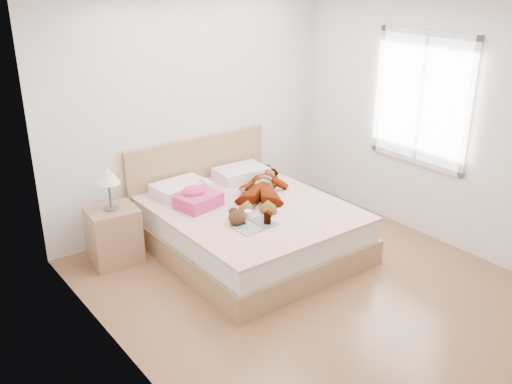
% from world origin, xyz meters
% --- Properties ---
extents(ground, '(4.00, 4.00, 0.00)m').
position_xyz_m(ground, '(0.00, 0.00, 0.00)').
color(ground, '#502C19').
rests_on(ground, ground).
extents(woman, '(1.44, 1.47, 0.21)m').
position_xyz_m(woman, '(0.26, 1.09, 0.61)').
color(woman, white).
rests_on(woman, bed).
extents(hair, '(0.54, 0.61, 0.08)m').
position_xyz_m(hair, '(-0.31, 1.54, 0.55)').
color(hair, black).
rests_on(hair, bed).
extents(phone, '(0.09, 0.09, 0.05)m').
position_xyz_m(phone, '(-0.24, 1.49, 0.68)').
color(phone, silver).
rests_on(phone, bed).
extents(room_shell, '(4.00, 4.00, 4.00)m').
position_xyz_m(room_shell, '(1.77, 0.30, 1.50)').
color(room_shell, white).
rests_on(room_shell, ground).
extents(bed, '(1.80, 2.08, 1.00)m').
position_xyz_m(bed, '(0.00, 1.04, 0.28)').
color(bed, brown).
rests_on(bed, ground).
extents(towel, '(0.48, 0.42, 0.22)m').
position_xyz_m(towel, '(-0.44, 1.27, 0.60)').
color(towel, '#EA3F9B').
rests_on(towel, bed).
extents(magazine, '(0.43, 0.29, 0.02)m').
position_xyz_m(magazine, '(-0.24, 0.53, 0.52)').
color(magazine, silver).
rests_on(magazine, bed).
extents(coffee_mug, '(0.13, 0.11, 0.10)m').
position_xyz_m(coffee_mug, '(-0.21, 0.70, 0.56)').
color(coffee_mug, white).
rests_on(coffee_mug, bed).
extents(plush_toy, '(0.21, 0.27, 0.14)m').
position_xyz_m(plush_toy, '(-0.36, 0.69, 0.58)').
color(plush_toy, black).
rests_on(plush_toy, bed).
extents(nightstand, '(0.51, 0.46, 1.02)m').
position_xyz_m(nightstand, '(-1.23, 1.59, 0.34)').
color(nightstand, brown).
rests_on(nightstand, ground).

